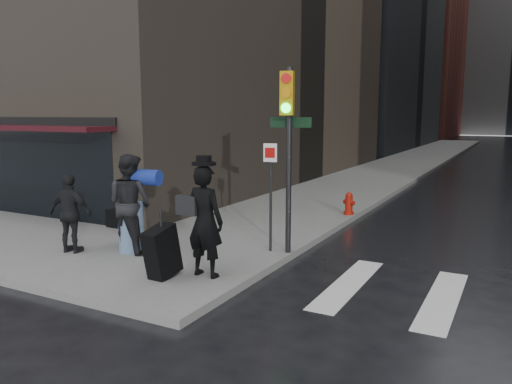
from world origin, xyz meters
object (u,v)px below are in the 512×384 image
(man_greycoat, at_px, (71,213))
(man_jeans, at_px, (130,203))
(traffic_light, at_px, (287,135))
(fire_hydrant, at_px, (349,205))
(man_overcoat, at_px, (196,226))

(man_greycoat, bearing_deg, man_jeans, -158.72)
(traffic_light, distance_m, fire_hydrant, 5.03)
(traffic_light, xyz_separation_m, fire_hydrant, (-0.08, 4.54, -2.15))
(traffic_light, height_order, fire_hydrant, traffic_light)
(man_overcoat, relative_size, man_jeans, 1.07)
(man_overcoat, xyz_separation_m, man_greycoat, (-3.19, 0.07, -0.09))
(man_jeans, xyz_separation_m, traffic_light, (2.93, 1.38, 1.41))
(man_greycoat, relative_size, fire_hydrant, 2.55)
(man_overcoat, distance_m, man_jeans, 2.27)
(man_jeans, distance_m, traffic_light, 3.53)
(traffic_light, bearing_deg, fire_hydrant, 79.61)
(man_overcoat, relative_size, man_greycoat, 1.32)
(man_jeans, height_order, traffic_light, traffic_light)
(man_greycoat, xyz_separation_m, traffic_light, (3.96, 2.03, 1.61))
(man_jeans, xyz_separation_m, fire_hydrant, (2.84, 5.92, -0.74))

